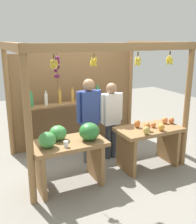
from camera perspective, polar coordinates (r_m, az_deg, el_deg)
name	(u,v)px	position (r m, az deg, el deg)	size (l,w,h in m)	color
ground_plane	(94,159)	(5.26, -0.89, -10.00)	(12.00, 12.00, 0.00)	gray
market_stall	(85,90)	(5.21, -2.85, 4.84)	(2.88, 1.96, 2.21)	olive
fruit_counter_left	(69,147)	(4.15, -6.21, -7.42)	(1.16, 0.64, 1.02)	olive
fruit_counter_right	(149,138)	(4.86, 10.87, -5.48)	(1.16, 0.65, 0.90)	olive
bottle_shelf_unit	(73,112)	(5.53, -5.32, 0.06)	(1.84, 0.22, 1.35)	olive
vendor_man	(89,114)	(4.82, -1.93, -0.36)	(0.48, 0.21, 1.58)	#525754
vendor_woman	(111,115)	(5.02, 2.83, -0.55)	(0.48, 0.20, 1.49)	#333941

